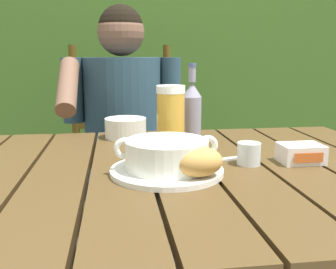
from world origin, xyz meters
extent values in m
cube|color=#4D371C|center=(-0.28, 0.00, 0.72)|extent=(0.13, 0.91, 0.04)
cube|color=#4D371C|center=(-0.14, 0.00, 0.72)|extent=(0.13, 0.91, 0.04)
cube|color=#4D371C|center=(0.00, 0.00, 0.72)|extent=(0.13, 0.91, 0.04)
cube|color=#4D371C|center=(0.14, 0.00, 0.72)|extent=(0.13, 0.91, 0.04)
cube|color=#4D371C|center=(0.28, 0.00, 0.72)|extent=(0.13, 0.91, 0.04)
cube|color=#4D371C|center=(0.00, 0.43, 0.66)|extent=(1.22, 0.03, 0.08)
cube|color=#4D371C|center=(0.59, 0.42, 0.35)|extent=(0.06, 0.06, 0.70)
cube|color=#37581F|center=(0.00, 1.82, 0.98)|extent=(3.02, 0.60, 1.96)
cylinder|color=#4C3823|center=(-0.58, 1.97, 0.76)|extent=(0.10, 0.10, 1.51)
cylinder|color=#4C3823|center=(-0.11, 1.97, 0.88)|extent=(0.10, 0.10, 1.76)
cylinder|color=#4C3823|center=(0.44, 1.97, 1.19)|extent=(0.10, 0.10, 2.39)
cylinder|color=#4D380F|center=(0.11, 0.63, 0.23)|extent=(0.04, 0.04, 0.46)
cylinder|color=#4D380F|center=(-0.34, 0.63, 0.23)|extent=(0.04, 0.04, 0.46)
cylinder|color=#4D380F|center=(0.11, 1.04, 0.23)|extent=(0.04, 0.04, 0.46)
cylinder|color=#4D380F|center=(-0.34, 1.04, 0.23)|extent=(0.04, 0.04, 0.46)
cube|color=#4D380F|center=(-0.11, 0.84, 0.47)|extent=(0.49, 0.45, 0.02)
cylinder|color=#4D380F|center=(0.11, 1.04, 0.75)|extent=(0.04, 0.04, 0.59)
cylinder|color=#4D380F|center=(-0.34, 1.04, 0.75)|extent=(0.04, 0.04, 0.59)
cube|color=#4D380F|center=(-0.11, 1.04, 0.66)|extent=(0.45, 0.02, 0.04)
cube|color=#4D380F|center=(-0.11, 1.04, 0.81)|extent=(0.45, 0.02, 0.04)
cube|color=#4D380F|center=(-0.11, 1.04, 0.96)|extent=(0.45, 0.02, 0.04)
cylinder|color=#274150|center=(-0.03, 0.54, 0.23)|extent=(0.11, 0.11, 0.45)
cylinder|color=#274150|center=(-0.03, 0.64, 0.51)|extent=(0.13, 0.40, 0.13)
cylinder|color=#274150|center=(-0.20, 0.54, 0.23)|extent=(0.11, 0.11, 0.45)
cylinder|color=#274150|center=(-0.20, 0.64, 0.51)|extent=(0.13, 0.40, 0.13)
cylinder|color=#274150|center=(-0.11, 0.74, 0.75)|extent=(0.32, 0.32, 0.48)
sphere|color=brown|center=(-0.11, 0.74, 1.09)|extent=(0.19, 0.19, 0.19)
sphere|color=black|center=(-0.11, 0.74, 1.11)|extent=(0.18, 0.18, 0.18)
cylinder|color=#274150|center=(0.09, 0.72, 0.86)|extent=(0.08, 0.08, 0.26)
cylinder|color=#274150|center=(-0.31, 0.72, 0.86)|extent=(0.08, 0.08, 0.26)
cylinder|color=brown|center=(-0.31, 0.56, 0.89)|extent=(0.07, 0.25, 0.21)
cylinder|color=white|center=(-0.03, -0.04, 0.74)|extent=(0.26, 0.26, 0.01)
cylinder|color=white|center=(-0.03, -0.04, 0.78)|extent=(0.19, 0.19, 0.07)
cylinder|color=#C67925|center=(-0.03, -0.04, 0.80)|extent=(0.17, 0.17, 0.01)
torus|color=white|center=(-0.13, -0.04, 0.80)|extent=(0.05, 0.01, 0.05)
torus|color=white|center=(0.06, -0.04, 0.80)|extent=(0.05, 0.01, 0.05)
ellipsoid|color=#C08B45|center=(0.03, -0.11, 0.78)|extent=(0.12, 0.10, 0.06)
cylinder|color=gold|center=(0.01, 0.17, 0.82)|extent=(0.08, 0.08, 0.16)
cylinder|color=white|center=(0.01, 0.17, 0.91)|extent=(0.08, 0.08, 0.02)
cylinder|color=gray|center=(0.08, 0.25, 0.81)|extent=(0.06, 0.06, 0.14)
cone|color=gray|center=(0.08, 0.25, 0.90)|extent=(0.06, 0.06, 0.04)
cylinder|color=gray|center=(0.08, 0.25, 0.95)|extent=(0.02, 0.02, 0.04)
cylinder|color=#464F7A|center=(0.08, 0.25, 0.97)|extent=(0.02, 0.02, 0.01)
cylinder|color=silver|center=(0.18, 0.00, 0.77)|extent=(0.06, 0.06, 0.06)
cube|color=white|center=(0.31, 0.00, 0.76)|extent=(0.11, 0.08, 0.05)
cube|color=#D45D26|center=(0.31, -0.04, 0.76)|extent=(0.07, 0.00, 0.02)
cube|color=silver|center=(0.13, 0.05, 0.74)|extent=(0.12, 0.05, 0.00)
cube|color=black|center=(0.07, 0.03, 0.74)|extent=(0.07, 0.04, 0.01)
cylinder|color=white|center=(-0.11, 0.36, 0.77)|extent=(0.13, 0.13, 0.06)
camera|label=1|loc=(-0.15, -0.89, 1.01)|focal=41.63mm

